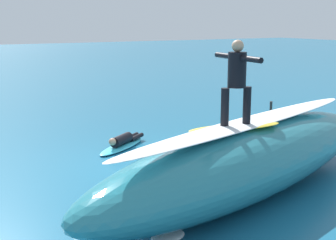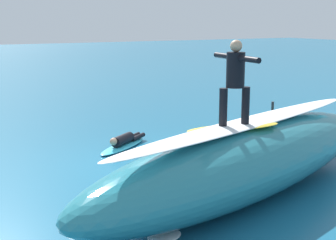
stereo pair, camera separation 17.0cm
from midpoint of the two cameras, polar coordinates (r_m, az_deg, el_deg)
ground_plane at (r=12.08m, az=-0.95°, el=-4.99°), size 120.00×120.00×0.00m
wave_crest at (r=9.95m, az=10.00°, el=-4.52°), size 9.29×4.77×1.44m
wave_foam_lip at (r=9.77m, az=10.15°, el=-0.23°), size 7.58×3.08×0.08m
surfboard_riding at (r=9.29m, az=8.21°, el=-0.83°), size 2.00×0.75×0.06m
surfer_riding at (r=9.13m, az=8.38°, el=5.06°), size 0.63×1.51×1.59m
surfboard_paddling at (r=13.49m, az=-4.92°, el=-3.05°), size 2.02×1.65×0.09m
surfer_paddling at (r=13.56m, az=-4.68°, el=-2.23°), size 1.43×1.12×0.30m
buoy_marker at (r=13.91m, az=12.31°, el=-1.45°), size 0.73×0.73×1.24m
foam_patch_near at (r=9.87m, az=8.80°, el=-8.74°), size 0.59×0.67×0.08m
foam_patch_mid at (r=8.09m, az=0.20°, el=-13.36°), size 0.71×0.58×0.09m
foam_patch_far at (r=11.24m, az=5.73°, el=-6.04°), size 0.60×0.64×0.11m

